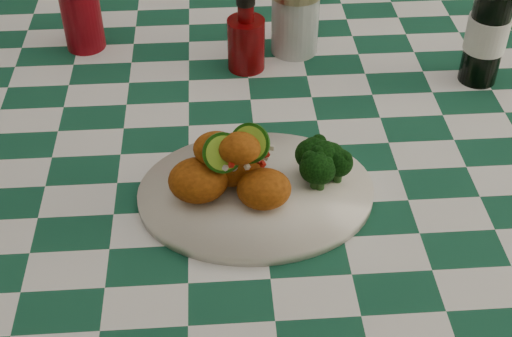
{
  "coord_description": "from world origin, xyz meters",
  "views": [
    {
      "loc": [
        -0.06,
        -0.97,
        1.47
      ],
      "look_at": [
        -0.01,
        -0.24,
        0.84
      ],
      "focal_mm": 50.0,
      "sensor_mm": 36.0,
      "label": 1
    }
  ],
  "objects_px": {
    "dining_table": "(252,260)",
    "fried_chicken_pile": "(240,162)",
    "wooden_chair_right": "(341,33)",
    "beer_bottle": "(491,18)",
    "mason_jar": "(295,20)",
    "wooden_chair_left": "(151,43)",
    "plate": "(256,194)",
    "red_tumbler": "(82,16)",
    "ketchup_bottle": "(246,33)"
  },
  "relations": [
    {
      "from": "fried_chicken_pile",
      "to": "wooden_chair_right",
      "type": "distance_m",
      "value": 1.06
    },
    {
      "from": "dining_table",
      "to": "red_tumbler",
      "type": "height_order",
      "value": "red_tumbler"
    },
    {
      "from": "dining_table",
      "to": "plate",
      "type": "bearing_deg",
      "value": -91.84
    },
    {
      "from": "dining_table",
      "to": "wooden_chair_right",
      "type": "distance_m",
      "value": 0.77
    },
    {
      "from": "ketchup_bottle",
      "to": "wooden_chair_left",
      "type": "distance_m",
      "value": 0.81
    },
    {
      "from": "dining_table",
      "to": "wooden_chair_left",
      "type": "bearing_deg",
      "value": 106.56
    },
    {
      "from": "fried_chicken_pile",
      "to": "beer_bottle",
      "type": "bearing_deg",
      "value": 33.07
    },
    {
      "from": "wooden_chair_left",
      "to": "wooden_chair_right",
      "type": "distance_m",
      "value": 0.52
    },
    {
      "from": "dining_table",
      "to": "plate",
      "type": "relative_size",
      "value": 5.05
    },
    {
      "from": "mason_jar",
      "to": "wooden_chair_left",
      "type": "bearing_deg",
      "value": 117.36
    },
    {
      "from": "mason_jar",
      "to": "wooden_chair_right",
      "type": "height_order",
      "value": "wooden_chair_right"
    },
    {
      "from": "mason_jar",
      "to": "wooden_chair_left",
      "type": "relative_size",
      "value": 0.13
    },
    {
      "from": "dining_table",
      "to": "plate",
      "type": "distance_m",
      "value": 0.47
    },
    {
      "from": "fried_chicken_pile",
      "to": "plate",
      "type": "bearing_deg",
      "value": 0.0
    },
    {
      "from": "beer_bottle",
      "to": "red_tumbler",
      "type": "bearing_deg",
      "value": 166.99
    },
    {
      "from": "dining_table",
      "to": "fried_chicken_pile",
      "type": "relative_size",
      "value": 10.81
    },
    {
      "from": "plate",
      "to": "mason_jar",
      "type": "distance_m",
      "value": 0.41
    },
    {
      "from": "ketchup_bottle",
      "to": "mason_jar",
      "type": "bearing_deg",
      "value": 29.72
    },
    {
      "from": "red_tumbler",
      "to": "wooden_chair_left",
      "type": "height_order",
      "value": "wooden_chair_left"
    },
    {
      "from": "dining_table",
      "to": "beer_bottle",
      "type": "bearing_deg",
      "value": 5.0
    },
    {
      "from": "fried_chicken_pile",
      "to": "beer_bottle",
      "type": "relative_size",
      "value": 0.65
    },
    {
      "from": "red_tumbler",
      "to": "mason_jar",
      "type": "height_order",
      "value": "same"
    },
    {
      "from": "ketchup_bottle",
      "to": "beer_bottle",
      "type": "height_order",
      "value": "beer_bottle"
    },
    {
      "from": "red_tumbler",
      "to": "dining_table",
      "type": "bearing_deg",
      "value": -33.51
    },
    {
      "from": "red_tumbler",
      "to": "plate",
      "type": "bearing_deg",
      "value": -56.88
    },
    {
      "from": "red_tumbler",
      "to": "mason_jar",
      "type": "distance_m",
      "value": 0.38
    },
    {
      "from": "fried_chicken_pile",
      "to": "red_tumbler",
      "type": "height_order",
      "value": "red_tumbler"
    },
    {
      "from": "beer_bottle",
      "to": "ketchup_bottle",
      "type": "bearing_deg",
      "value": 170.38
    },
    {
      "from": "fried_chicken_pile",
      "to": "ketchup_bottle",
      "type": "distance_m",
      "value": 0.34
    },
    {
      "from": "red_tumbler",
      "to": "wooden_chair_right",
      "type": "bearing_deg",
      "value": 41.7
    },
    {
      "from": "ketchup_bottle",
      "to": "mason_jar",
      "type": "distance_m",
      "value": 0.1
    },
    {
      "from": "dining_table",
      "to": "beer_bottle",
      "type": "xyz_separation_m",
      "value": [
        0.39,
        0.03,
        0.51
      ]
    },
    {
      "from": "dining_table",
      "to": "wooden_chair_left",
      "type": "height_order",
      "value": "wooden_chair_left"
    },
    {
      "from": "beer_bottle",
      "to": "wooden_chair_right",
      "type": "height_order",
      "value": "beer_bottle"
    },
    {
      "from": "beer_bottle",
      "to": "wooden_chair_left",
      "type": "height_order",
      "value": "beer_bottle"
    },
    {
      "from": "beer_bottle",
      "to": "wooden_chair_left",
      "type": "distance_m",
      "value": 1.06
    },
    {
      "from": "dining_table",
      "to": "fried_chicken_pile",
      "type": "height_order",
      "value": "fried_chicken_pile"
    },
    {
      "from": "wooden_chair_right",
      "to": "beer_bottle",
      "type": "bearing_deg",
      "value": -87.58
    },
    {
      "from": "dining_table",
      "to": "red_tumbler",
      "type": "bearing_deg",
      "value": 146.49
    },
    {
      "from": "fried_chicken_pile",
      "to": "wooden_chair_left",
      "type": "relative_size",
      "value": 0.17
    },
    {
      "from": "beer_bottle",
      "to": "mason_jar",
      "type": "bearing_deg",
      "value": 158.72
    },
    {
      "from": "plate",
      "to": "ketchup_bottle",
      "type": "height_order",
      "value": "ketchup_bottle"
    },
    {
      "from": "fried_chicken_pile",
      "to": "mason_jar",
      "type": "xyz_separation_m",
      "value": [
        0.12,
        0.39,
        -0.01
      ]
    },
    {
      "from": "mason_jar",
      "to": "beer_bottle",
      "type": "xyz_separation_m",
      "value": [
        0.3,
        -0.12,
        0.06
      ]
    },
    {
      "from": "plate",
      "to": "wooden_chair_right",
      "type": "distance_m",
      "value": 1.04
    },
    {
      "from": "fried_chicken_pile",
      "to": "wooden_chair_right",
      "type": "height_order",
      "value": "wooden_chair_right"
    },
    {
      "from": "red_tumbler",
      "to": "wooden_chair_left",
      "type": "relative_size",
      "value": 0.14
    },
    {
      "from": "ketchup_bottle",
      "to": "mason_jar",
      "type": "height_order",
      "value": "ketchup_bottle"
    },
    {
      "from": "dining_table",
      "to": "red_tumbler",
      "type": "distance_m",
      "value": 0.57
    },
    {
      "from": "beer_bottle",
      "to": "plate",
      "type": "bearing_deg",
      "value": -145.51
    }
  ]
}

